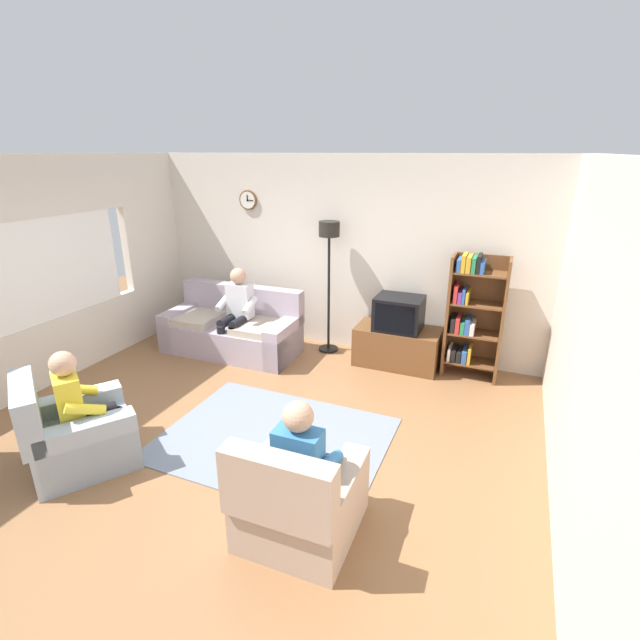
{
  "coord_description": "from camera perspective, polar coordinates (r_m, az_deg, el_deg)",
  "views": [
    {
      "loc": [
        2.26,
        -3.42,
        2.73
      ],
      "look_at": [
        0.41,
        0.96,
        0.99
      ],
      "focal_mm": 26.1,
      "sensor_mm": 36.0,
      "label": 1
    }
  ],
  "objects": [
    {
      "name": "floor_lamp",
      "position": [
        6.34,
        1.12,
        8.43
      ],
      "size": [
        0.28,
        0.28,
        1.85
      ],
      "color": "black",
      "rests_on": "ground_plane"
    },
    {
      "name": "area_rug",
      "position": [
        4.84,
        -5.67,
        -14.27
      ],
      "size": [
        2.2,
        1.7,
        0.01
      ],
      "primitive_type": "cube",
      "color": "slate",
      "rests_on": "ground_plane"
    },
    {
      "name": "armchair_near_window",
      "position": [
        4.88,
        -27.64,
        -12.45
      ],
      "size": [
        1.16,
        1.18,
        0.9
      ],
      "color": "#9EADBC",
      "rests_on": "ground_plane"
    },
    {
      "name": "person_in_right_armchair",
      "position": [
        3.55,
        -2.0,
        -16.63
      ],
      "size": [
        0.52,
        0.54,
        1.12
      ],
      "color": "#3372B2",
      "rests_on": "ground_plane"
    },
    {
      "name": "right_wall",
      "position": [
        3.73,
        30.42,
        -4.51
      ],
      "size": [
        0.12,
        5.8,
        2.7
      ],
      "primitive_type": "cube",
      "color": "silver",
      "rests_on": "ground_plane"
    },
    {
      "name": "back_wall_assembly",
      "position": [
        6.63,
        2.48,
        8.05
      ],
      "size": [
        6.2,
        0.17,
        2.7
      ],
      "color": "silver",
      "rests_on": "ground_plane"
    },
    {
      "name": "armchair_near_bookshelf",
      "position": [
        3.69,
        -2.54,
        -21.32
      ],
      "size": [
        0.82,
        0.89,
        0.9
      ],
      "color": "tan",
      "rests_on": "ground_plane"
    },
    {
      "name": "left_wall_assembly",
      "position": [
        6.33,
        -32.28,
        4.25
      ],
      "size": [
        0.12,
        5.8,
        2.7
      ],
      "color": "silver",
      "rests_on": "ground_plane"
    },
    {
      "name": "person_on_couch",
      "position": [
        6.46,
        -10.22,
        1.43
      ],
      "size": [
        0.52,
        0.54,
        1.24
      ],
      "color": "silver",
      "rests_on": "ground_plane"
    },
    {
      "name": "tv",
      "position": [
        6.12,
        9.64,
        0.83
      ],
      "size": [
        0.6,
        0.49,
        0.44
      ],
      "color": "black",
      "rests_on": "tv_stand"
    },
    {
      "name": "couch",
      "position": [
        6.76,
        -10.66,
        -1.23
      ],
      "size": [
        1.92,
        0.92,
        0.9
      ],
      "color": "#A899A8",
      "rests_on": "ground_plane"
    },
    {
      "name": "ground_plane",
      "position": [
        4.92,
        -9.03,
        -13.88
      ],
      "size": [
        12.0,
        12.0,
        0.0
      ],
      "primitive_type": "plane",
      "color": "#8C603D"
    },
    {
      "name": "tv_stand",
      "position": [
        6.31,
        9.44,
        -3.23
      ],
      "size": [
        1.1,
        0.56,
        0.52
      ],
      "color": "brown",
      "rests_on": "ground_plane"
    },
    {
      "name": "bookshelf",
      "position": [
        6.06,
        18.07,
        0.66
      ],
      "size": [
        0.68,
        0.36,
        1.58
      ],
      "color": "brown",
      "rests_on": "ground_plane"
    },
    {
      "name": "person_in_left_armchair",
      "position": [
        4.74,
        -27.18,
        -8.99
      ],
      "size": [
        0.61,
        0.64,
        1.12
      ],
      "color": "yellow",
      "rests_on": "ground_plane"
    }
  ]
}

